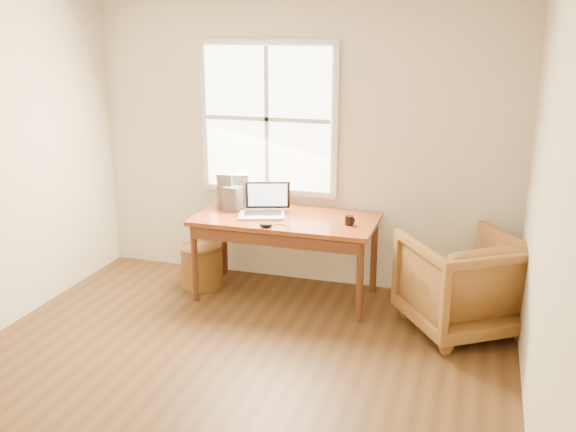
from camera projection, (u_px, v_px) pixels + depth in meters
name	position (u px, v px, depth m)	size (l,w,h in m)	color
room_shell	(205.00, 201.00, 4.00)	(4.04, 4.54, 2.64)	#54371D
desk	(286.00, 219.00, 5.66)	(1.60, 0.80, 0.04)	brown
armchair	(463.00, 283.00, 5.12)	(0.85, 0.87, 0.79)	brown
wicker_stool	(202.00, 266.00, 6.05)	(0.38, 0.38, 0.38)	brown
laptop	(261.00, 200.00, 5.63)	(0.41, 0.43, 0.31)	#AFB1B6
mouse	(266.00, 225.00, 5.36)	(0.11, 0.07, 0.04)	black
coffee_mug	(349.00, 220.00, 5.42)	(0.07, 0.07, 0.08)	black
cd_stack_a	(240.00, 190.00, 5.96)	(0.16, 0.14, 0.31)	silver
cd_stack_b	(233.00, 198.00, 5.83)	(0.14, 0.13, 0.22)	#2A292F
cd_stack_c	(226.00, 191.00, 5.92)	(0.14, 0.12, 0.32)	#9594A0
cd_stack_d	(262.00, 194.00, 6.05)	(0.15, 0.13, 0.18)	silver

